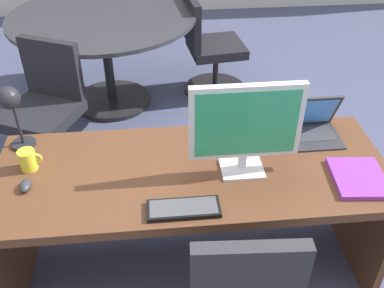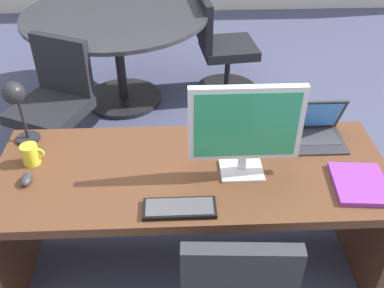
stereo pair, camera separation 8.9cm
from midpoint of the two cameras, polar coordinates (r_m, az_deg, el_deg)
name	(u,v)px [view 1 (the left image)]	position (r m, az deg, el deg)	size (l,w,h in m)	color
ground	(175,121)	(3.72, -2.91, 2.98)	(12.00, 12.00, 0.00)	#474C6B
desk	(192,191)	(2.24, -1.16, -6.11)	(1.87, 0.73, 0.72)	#56331E
monitor	(246,125)	(1.94, 5.68, 2.47)	(0.50, 0.16, 0.45)	silver
laptop	(308,122)	(2.35, 13.73, 2.75)	(0.32, 0.25, 0.22)	#2D2D33
keyboard	(184,209)	(1.88, -2.48, -8.39)	(0.31, 0.12, 0.02)	black
mouse	(25,185)	(2.12, -21.91, -5.01)	(0.05, 0.09, 0.04)	#2D2D33
desk_lamp	(11,105)	(2.26, -23.46, 4.59)	(0.12, 0.14, 0.35)	black
book	(359,178)	(2.14, 19.68, -4.17)	(0.26, 0.30, 0.02)	purple
coffee_mug	(28,160)	(2.21, -21.54, -1.94)	(0.11, 0.08, 0.10)	yellow
meeting_table	(105,37)	(3.78, -11.91, 13.39)	(1.50, 1.50, 0.81)	black
meeting_chair_near	(210,55)	(3.98, 1.67, 11.45)	(0.56, 0.56, 0.89)	black
meeting_chair_far	(47,119)	(3.25, -19.01, 3.10)	(0.61, 0.62, 0.89)	black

